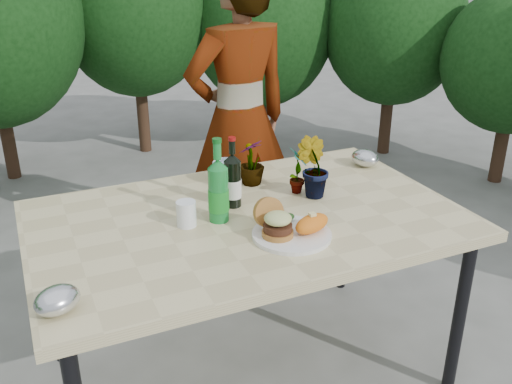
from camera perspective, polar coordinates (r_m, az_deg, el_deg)
name	(u,v)px	position (r m, az deg, el deg)	size (l,w,h in m)	color
ground	(248,372)	(2.57, -0.76, -17.57)	(80.00, 80.00, 0.00)	#63635E
patio_table	(247,229)	(2.18, -0.86, -3.75)	(1.60, 1.00, 0.75)	beige
shrub_hedge	(106,49)	(3.53, -14.75, 13.64)	(6.93, 5.02, 2.05)	#382316
dinner_plate	(292,235)	(2.00, 3.59, -4.28)	(0.28, 0.28, 0.01)	white
burger_stack	(275,222)	(1.97, 1.95, -2.99)	(0.11, 0.16, 0.11)	#B7722D
sweet_potato	(312,224)	(2.00, 5.61, -3.17)	(0.15, 0.08, 0.06)	orange
grilled_veg	(284,218)	(2.08, 2.85, -2.60)	(0.08, 0.05, 0.03)	olive
wine_bottle	(233,181)	(2.20, -2.35, 1.09)	(0.07, 0.07, 0.28)	black
sparkling_water	(218,191)	(2.08, -3.78, 0.07)	(0.08, 0.08, 0.32)	#167B2E
plastic_cup	(186,214)	(2.07, -6.98, -2.17)	(0.07, 0.07, 0.10)	white
seedling_left	(298,170)	(2.32, 4.18, 2.17)	(0.10, 0.07, 0.20)	#246021
seedling_mid	(313,168)	(2.29, 5.68, 2.42)	(0.13, 0.11, 0.24)	#27571E
seedling_right	(251,162)	(2.40, -0.45, 2.99)	(0.11, 0.11, 0.19)	#2C6121
blue_bowl	(226,172)	(2.43, -3.01, 2.00)	(0.12, 0.12, 0.10)	white
foil_packet_left	(57,300)	(1.70, -19.26, -10.16)	(0.13, 0.11, 0.08)	silver
foil_packet_right	(365,158)	(2.67, 10.84, 3.36)	(0.13, 0.11, 0.08)	silver
person	(239,121)	(3.02, -1.69, 7.07)	(0.61, 0.40, 1.67)	#995F4C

